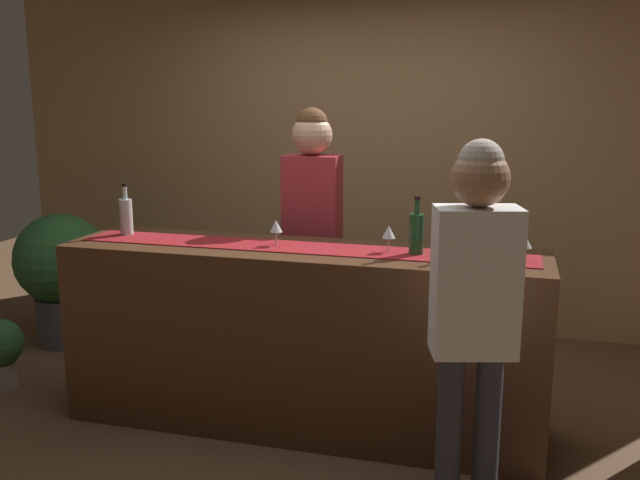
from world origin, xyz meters
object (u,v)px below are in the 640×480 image
(wine_bottle_green, at_px, (416,233))
(potted_plant_tall, at_px, (61,269))
(wine_glass_far_end, at_px, (276,227))
(customer_sipping, at_px, (475,296))
(bartender, at_px, (312,216))
(wine_bottle_clear, at_px, (126,216))
(wine_bottle_amber, at_px, (470,235))
(wine_glass_mid_counter, at_px, (525,242))
(wine_glass_near_customer, at_px, (389,233))

(wine_bottle_green, height_order, potted_plant_tall, wine_bottle_green)
(wine_glass_far_end, xyz_separation_m, customer_sipping, (1.08, -0.68, -0.10))
(bartender, distance_m, customer_sipping, 1.63)
(wine_bottle_clear, xyz_separation_m, wine_bottle_amber, (1.95, -0.04, 0.00))
(wine_glass_mid_counter, height_order, wine_glass_far_end, same)
(wine_bottle_amber, relative_size, wine_glass_mid_counter, 2.10)
(wine_bottle_clear, distance_m, wine_glass_mid_counter, 2.22)
(wine_glass_mid_counter, bearing_deg, customer_sipping, -107.62)
(wine_glass_mid_counter, bearing_deg, bartender, 153.29)
(wine_bottle_green, xyz_separation_m, customer_sipping, (0.33, -0.68, -0.11))
(wine_bottle_amber, xyz_separation_m, wine_glass_mid_counter, (0.26, -0.07, -0.01))
(wine_glass_near_customer, relative_size, wine_glass_far_end, 1.00)
(wine_glass_near_customer, xyz_separation_m, potted_plant_tall, (-2.54, 0.78, -0.56))
(wine_bottle_amber, height_order, wine_glass_near_customer, wine_bottle_amber)
(bartender, distance_m, potted_plant_tall, 2.05)
(wine_glass_mid_counter, distance_m, wine_glass_far_end, 1.28)
(wine_bottle_clear, bearing_deg, wine_glass_near_customer, -1.88)
(bartender, bearing_deg, customer_sipping, 129.57)
(wine_glass_near_customer, xyz_separation_m, bartender, (-0.57, 0.57, -0.04))
(wine_glass_mid_counter, height_order, potted_plant_tall, wine_glass_mid_counter)
(wine_glass_near_customer, distance_m, wine_glass_far_end, 0.61)
(wine_bottle_green, xyz_separation_m, potted_plant_tall, (-2.68, 0.79, -0.57))
(wine_glass_near_customer, distance_m, potted_plant_tall, 2.71)
(wine_bottle_clear, bearing_deg, customer_sipping, -20.08)
(wine_bottle_green, relative_size, wine_glass_mid_counter, 2.10)
(wine_bottle_clear, relative_size, customer_sipping, 0.18)
(wine_glass_mid_counter, bearing_deg, wine_bottle_green, 174.56)
(wine_bottle_clear, height_order, wine_glass_far_end, wine_bottle_clear)
(wine_bottle_clear, xyz_separation_m, customer_sipping, (2.01, -0.74, -0.11))
(wine_bottle_green, xyz_separation_m, bartender, (-0.71, 0.57, -0.05))
(wine_bottle_amber, relative_size, wine_bottle_green, 1.00)
(wine_bottle_green, distance_m, bartender, 0.92)
(wine_bottle_clear, height_order, customer_sipping, customer_sipping)
(wine_glass_near_customer, bearing_deg, bartender, 135.11)
(wine_glass_near_customer, height_order, wine_glass_far_end, same)
(wine_bottle_green, bearing_deg, wine_glass_mid_counter, -5.44)
(wine_bottle_clear, xyz_separation_m, bartender, (0.97, 0.52, -0.05))
(wine_bottle_amber, distance_m, wine_glass_mid_counter, 0.27)
(wine_bottle_green, distance_m, wine_glass_mid_counter, 0.53)
(bartender, bearing_deg, potted_plant_tall, -6.29)
(wine_glass_mid_counter, distance_m, potted_plant_tall, 3.36)
(bartender, bearing_deg, wine_bottle_amber, 150.39)
(wine_bottle_clear, bearing_deg, wine_bottle_amber, -1.05)
(wine_bottle_amber, relative_size, wine_glass_far_end, 2.10)
(wine_glass_near_customer, xyz_separation_m, customer_sipping, (0.47, -0.69, -0.10))
(wine_bottle_clear, height_order, wine_bottle_green, same)
(wine_bottle_clear, xyz_separation_m, wine_glass_near_customer, (1.54, -0.05, -0.01))
(wine_glass_far_end, xyz_separation_m, bartender, (0.04, 0.57, -0.04))
(wine_bottle_amber, xyz_separation_m, wine_glass_far_end, (-1.02, -0.02, -0.01))
(wine_glass_far_end, bearing_deg, wine_glass_mid_counter, -2.35)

